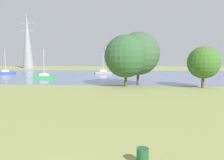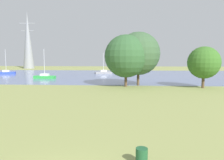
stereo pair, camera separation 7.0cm
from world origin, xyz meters
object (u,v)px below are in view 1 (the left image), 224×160
Objects in this scene: sailboat_blue at (6,72)px; sailboat_green at (44,76)px; tree_mid_shore at (204,63)px; tree_west_near at (138,54)px; litter_bin at (143,157)px; tree_east_far at (126,56)px; electricity_pylon at (27,40)px; sailboat_gray at (103,72)px.

sailboat_green is (15.46, -11.46, -0.00)m from sailboat_blue.
tree_mid_shore is (30.67, -13.08, 3.58)m from sailboat_green.
sailboat_blue is 42.53m from tree_west_near.
litter_bin is 60.81m from sailboat_blue.
tree_east_far reaches higher than sailboat_blue.
sailboat_blue is at bearing 124.64° from litter_bin.
electricity_pylon is at bearing 117.44° from litter_bin.
electricity_pylon is (-21.70, 40.02, 11.04)m from sailboat_green.
sailboat_green is 46.84m from electricity_pylon.
sailboat_blue is (-34.56, 50.03, 0.06)m from litter_bin.
sailboat_blue is at bearing -77.67° from electricity_pylon.
litter_bin is 28.23m from tree_mid_shore.
tree_east_far is (33.85, -23.65, 4.59)m from sailboat_blue.
electricity_pylon reaches higher than tree_east_far.
tree_east_far is at bearing 175.87° from tree_mid_shore.
tree_west_near is (1.42, 27.92, 5.10)m from litter_bin.
tree_west_near is (8.52, -24.61, 5.04)m from sailboat_gray.
tree_west_near reaches higher than sailboat_gray.
sailboat_blue reaches higher than sailboat_gray.
sailboat_gray is at bearing -37.70° from electricity_pylon.
sailboat_blue is 31.25m from electricity_pylon.
tree_west_near is at bearing -27.42° from sailboat_green.
tree_east_far is at bearing -52.48° from electricity_pylon.
sailboat_blue reaches higher than tree_mid_shore.
electricity_pylon is (-52.37, 53.09, 7.46)m from tree_mid_shore.
tree_mid_shore reaches higher than sailboat_gray.
sailboat_gray is 33.05m from tree_mid_shore.
sailboat_green is (-19.11, 38.57, 0.06)m from litter_bin.
tree_east_far is 2.67m from tree_west_near.
tree_east_far is 0.37× the size of electricity_pylon.
tree_east_far is at bearing -144.10° from tree_west_near.
sailboat_gray is at bearing 124.61° from tree_mid_shore.
sailboat_blue reaches higher than sailboat_green.
electricity_pylon is (-33.70, 26.05, 11.05)m from sailboat_gray.
sailboat_blue reaches higher than litter_bin.
tree_east_far is 66.14m from electricity_pylon.
tree_east_far is (6.39, -26.15, 4.60)m from sailboat_gray.
sailboat_gray is 0.26× the size of electricity_pylon.
litter_bin is 43.04m from sailboat_green.
litter_bin is at bearing -88.45° from tree_east_far.
tree_east_far is (-0.71, 26.38, 4.65)m from litter_bin.
litter_bin is 0.12× the size of tree_mid_shore.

